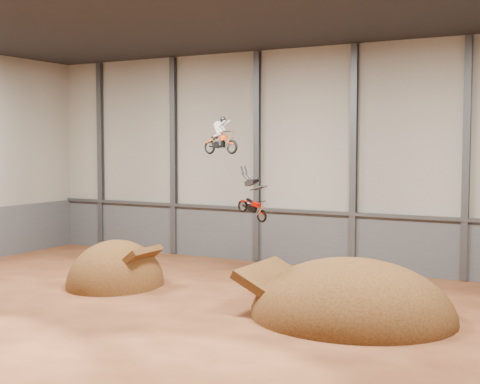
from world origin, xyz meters
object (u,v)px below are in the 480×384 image
at_px(takeoff_ramp, 116,285).
at_px(fmx_rider_a, 221,134).
at_px(fmx_rider_b, 251,194).
at_px(landing_ramp, 351,318).

xyz_separation_m(takeoff_ramp, fmx_rider_a, (5.53, 2.13, 8.40)).
distance_m(fmx_rider_a, fmx_rider_b, 6.15).
relative_size(landing_ramp, fmx_rider_b, 3.84).
height_order(landing_ramp, fmx_rider_b, fmx_rider_b).
height_order(takeoff_ramp, landing_ramp, landing_ramp).
bearing_deg(fmx_rider_b, takeoff_ramp, -174.73).
bearing_deg(takeoff_ramp, landing_ramp, -1.68).
height_order(landing_ramp, fmx_rider_a, fmx_rider_a).
bearing_deg(fmx_rider_a, takeoff_ramp, -145.19).
bearing_deg(fmx_rider_a, landing_ramp, -3.22).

